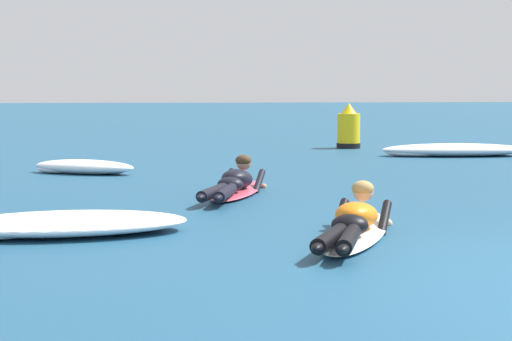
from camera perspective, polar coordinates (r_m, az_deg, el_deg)
ground_plane at (r=15.94m, az=5.52°, el=0.54°), size 120.00×120.00×0.00m
surfer_near at (r=7.99m, az=6.63°, el=-3.61°), size 1.34×2.56×0.53m
surfer_far at (r=11.07m, az=-1.46°, el=-0.96°), size 1.14×2.52×0.53m
whitewater_front at (r=14.11m, az=-11.48°, el=0.22°), size 1.86×1.27×0.23m
whitewater_mid_left at (r=17.82m, az=13.25°, el=1.34°), size 3.07×1.15×0.26m
whitewater_mid_right at (r=8.40m, az=-12.63°, el=-3.53°), size 2.42×1.26×0.21m
channel_marker_buoy at (r=19.68m, az=6.25°, el=2.71°), size 0.55×0.55×1.04m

